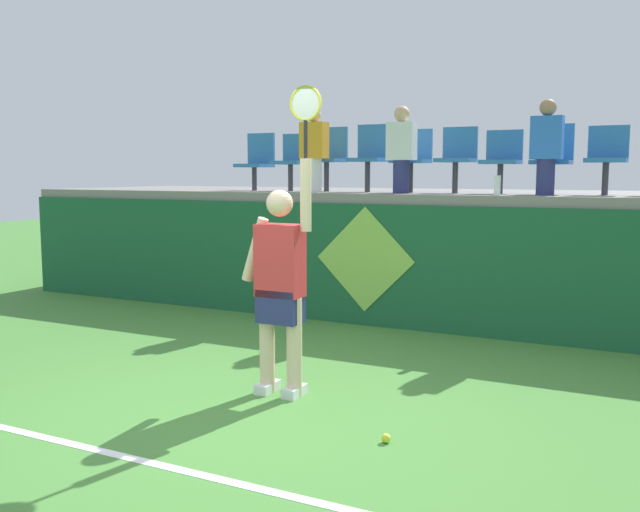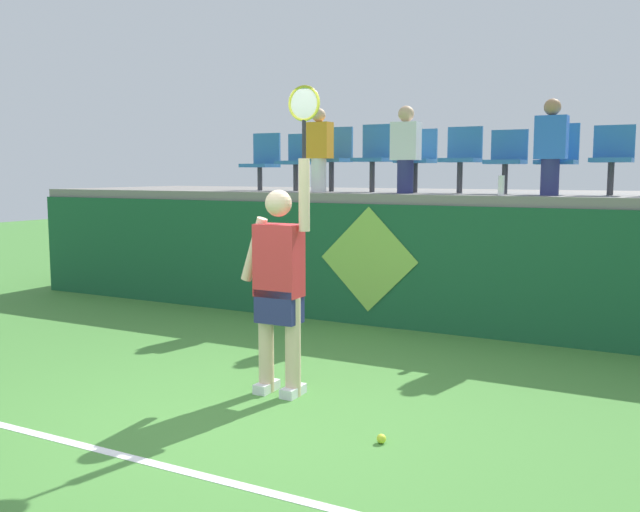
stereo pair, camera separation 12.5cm
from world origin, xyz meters
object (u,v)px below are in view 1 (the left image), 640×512
Objects in this scene: stadium_chair_5 at (457,155)px; stadium_chair_7 at (552,156)px; stadium_chair_1 at (293,158)px; stadium_chair_4 at (413,156)px; stadium_chair_8 at (607,155)px; spectator_2 at (401,148)px; tennis_ball at (386,438)px; spectator_0 at (314,149)px; tennis_player at (281,281)px; stadium_chair_0 at (257,160)px; stadium_chair_6 at (502,157)px; water_bottle at (497,186)px; spectator_1 at (547,146)px; stadium_chair_3 at (370,154)px; stadium_chair_2 at (329,155)px.

stadium_chair_7 is at bearing 0.22° from stadium_chair_5.
stadium_chair_1 is 0.98× the size of stadium_chair_4.
spectator_2 reaches higher than stadium_chair_8.
stadium_chair_1 reaches higher than tennis_ball.
tennis_player is at bearing -66.97° from spectator_0.
tennis_player is 38.34× the size of tennis_ball.
spectator_2 reaches higher than stadium_chair_0.
stadium_chair_6 is at bearing -0.11° from stadium_chair_4.
stadium_chair_4 is at bearing 92.78° from tennis_player.
water_bottle is at bearing -13.89° from stadium_chair_1.
tennis_player is 3.47m from spectator_2.
spectator_0 is 1.20m from spectator_2.
stadium_chair_6 is at bearing 19.60° from spectator_2.
tennis_player is at bearing -115.48° from spectator_1.
stadium_chair_5 is at bearing -0.26° from stadium_chair_3.
stadium_chair_8 is at bearing 9.94° from spectator_2.
stadium_chair_4 reaches higher than stadium_chair_1.
spectator_0 is at bearing 172.76° from water_bottle.
stadium_chair_8 is 0.74× the size of spectator_2.
spectator_1 is at bearing -10.52° from stadium_chair_3.
stadium_chair_6 is (0.96, 3.66, 1.07)m from tennis_player.
stadium_chair_5 is at bearing 34.90° from spectator_2.
stadium_chair_8 is at bearing 59.74° from tennis_player.
spectator_0 is (-2.46, 0.31, 0.45)m from water_bottle.
stadium_chair_3 is 1.73m from stadium_chair_6.
stadium_chair_4 is 0.42m from spectator_2.
spectator_2 is at bearing 179.44° from spectator_1.
water_bottle is 0.82m from stadium_chair_6.
spectator_1 reaches higher than tennis_ball.
stadium_chair_1 reaches higher than stadium_chair_8.
spectator_1 is (1.14, -0.42, 0.08)m from stadium_chair_5.
stadium_chair_6 is at bearing -179.30° from stadium_chair_7.
tennis_player is at bearing -120.26° from stadium_chair_8.
stadium_chair_1 is (-3.11, 4.27, 2.01)m from tennis_ball.
stadium_chair_5 is 1.22m from spectator_1.
water_bottle is 0.27× the size of stadium_chair_7.
stadium_chair_8 is (0.59, -0.01, -0.00)m from stadium_chair_7.
stadium_chair_4 is at bearing 19.97° from spectator_0.
stadium_chair_8 is 0.73× the size of spectator_0.
tennis_player reaches higher than tennis_ball.
stadium_chair_1 is 2.34m from stadium_chair_5.
stadium_chair_8 is 0.74× the size of spectator_1.
stadium_chair_1 reaches higher than water_bottle.
stadium_chair_1 is at bearing 126.09° from tennis_ball.
stadium_chair_3 is 1.08× the size of stadium_chair_7.
tennis_player is 2.91× the size of stadium_chair_2.
stadium_chair_4 is (-1.26, 0.75, 0.35)m from water_bottle.
spectator_2 is at bearing -166.54° from stadium_chair_7.
spectator_0 is (-1.20, -0.43, 0.10)m from stadium_chair_4.
water_bottle is 0.29× the size of stadium_chair_6.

